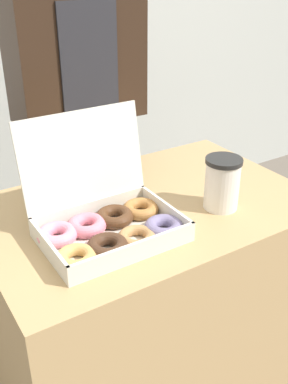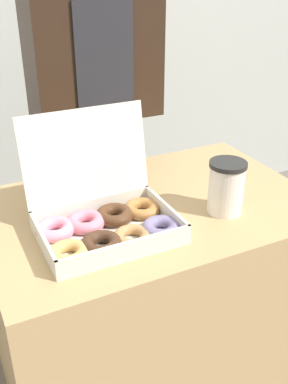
# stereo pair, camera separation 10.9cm
# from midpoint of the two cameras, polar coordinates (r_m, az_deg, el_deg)

# --- Properties ---
(ground_plane) EXTENTS (14.00, 14.00, 0.00)m
(ground_plane) POSITION_cam_midpoint_polar(r_m,az_deg,el_deg) (1.71, -1.63, -22.59)
(ground_plane) COLOR #665B51
(table) EXTENTS (0.91, 0.60, 0.70)m
(table) POSITION_cam_midpoint_polar(r_m,az_deg,el_deg) (1.45, -1.81, -13.71)
(table) COLOR tan
(table) RESTS_ON ground_plane
(donut_box) EXTENTS (0.37, 0.29, 0.28)m
(donut_box) POSITION_cam_midpoint_polar(r_m,az_deg,el_deg) (1.10, -7.54, -3.81)
(donut_box) COLOR silver
(donut_box) RESTS_ON table
(coffee_cup) EXTENTS (0.10, 0.10, 0.14)m
(coffee_cup) POSITION_cam_midpoint_polar(r_m,az_deg,el_deg) (1.21, 7.37, 1.05)
(coffee_cup) COLOR silver
(coffee_cup) RESTS_ON table
(person_customer) EXTENTS (0.43, 0.24, 1.58)m
(person_customer) POSITION_cam_midpoint_polar(r_m,az_deg,el_deg) (1.59, -10.20, 10.55)
(person_customer) COLOR #665B51
(person_customer) RESTS_ON ground_plane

